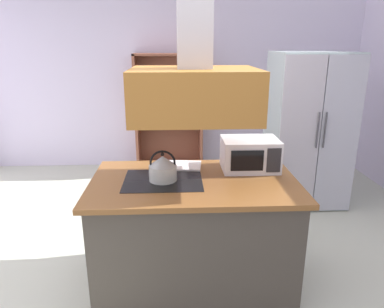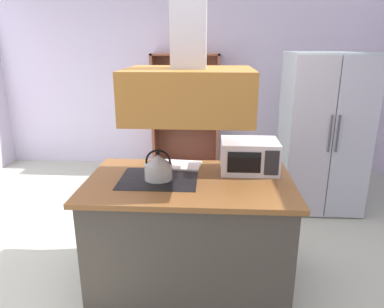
{
  "view_description": "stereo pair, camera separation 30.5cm",
  "coord_description": "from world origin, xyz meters",
  "px_view_note": "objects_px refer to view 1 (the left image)",
  "views": [
    {
      "loc": [
        0.09,
        -2.63,
        1.91
      ],
      "look_at": [
        0.23,
        0.28,
        1.0
      ],
      "focal_mm": 33.19,
      "sensor_mm": 36.0,
      "label": 1
    },
    {
      "loc": [
        0.4,
        -2.63,
        1.91
      ],
      "look_at": [
        0.23,
        0.28,
        1.0
      ],
      "focal_mm": 33.19,
      "sensor_mm": 36.0,
      "label": 2
    }
  ],
  "objects_px": {
    "dish_cabinet": "(169,119)",
    "kettle": "(163,168)",
    "cutting_board": "(181,166)",
    "microwave": "(250,154)",
    "refrigerator": "(308,130)"
  },
  "relations": [
    {
      "from": "refrigerator",
      "to": "microwave",
      "type": "distance_m",
      "value": 1.64
    },
    {
      "from": "cutting_board",
      "to": "microwave",
      "type": "distance_m",
      "value": 0.59
    },
    {
      "from": "refrigerator",
      "to": "kettle",
      "type": "height_order",
      "value": "refrigerator"
    },
    {
      "from": "cutting_board",
      "to": "refrigerator",
      "type": "bearing_deg",
      "value": 38.33
    },
    {
      "from": "kettle",
      "to": "dish_cabinet",
      "type": "bearing_deg",
      "value": 90.02
    },
    {
      "from": "dish_cabinet",
      "to": "kettle",
      "type": "bearing_deg",
      "value": -89.98
    },
    {
      "from": "kettle",
      "to": "microwave",
      "type": "relative_size",
      "value": 0.52
    },
    {
      "from": "dish_cabinet",
      "to": "kettle",
      "type": "relative_size",
      "value": 7.41
    },
    {
      "from": "cutting_board",
      "to": "microwave",
      "type": "height_order",
      "value": "microwave"
    },
    {
      "from": "dish_cabinet",
      "to": "kettle",
      "type": "xyz_separation_m",
      "value": [
        0.0,
        -2.86,
        0.22
      ]
    },
    {
      "from": "kettle",
      "to": "cutting_board",
      "type": "height_order",
      "value": "kettle"
    },
    {
      "from": "kettle",
      "to": "cutting_board",
      "type": "relative_size",
      "value": 0.7
    },
    {
      "from": "refrigerator",
      "to": "microwave",
      "type": "xyz_separation_m",
      "value": [
        -0.98,
        -1.31,
        0.12
      ]
    },
    {
      "from": "kettle",
      "to": "refrigerator",
      "type": "bearing_deg",
      "value": 42.24
    },
    {
      "from": "microwave",
      "to": "kettle",
      "type": "bearing_deg",
      "value": -162.18
    }
  ]
}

